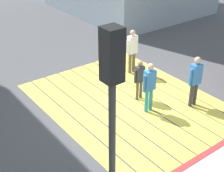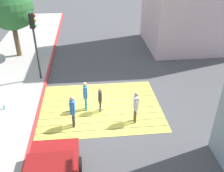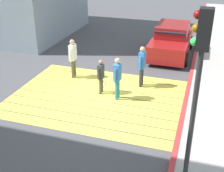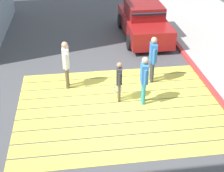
# 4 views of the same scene
# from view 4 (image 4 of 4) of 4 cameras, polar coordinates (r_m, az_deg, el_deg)

# --- Properties ---
(ground_plane) EXTENTS (120.00, 120.00, 0.00)m
(ground_plane) POSITION_cam_4_polar(r_m,az_deg,el_deg) (10.01, 1.41, -3.83)
(ground_plane) COLOR #4C4C4F
(crosswalk_stripes) EXTENTS (6.40, 4.90, 0.01)m
(crosswalk_stripes) POSITION_cam_4_polar(r_m,az_deg,el_deg) (10.01, 1.41, -3.80)
(crosswalk_stripes) COLOR #EAD64C
(crosswalk_stripes) RESTS_ON ground
(curb_painted) EXTENTS (0.16, 40.00, 0.13)m
(curb_painted) POSITION_cam_4_polar(r_m,az_deg,el_deg) (10.90, 18.56, -2.04)
(curb_painted) COLOR #BC3333
(curb_painted) RESTS_ON ground
(car_parked_near_curb) EXTENTS (2.01, 4.31, 1.57)m
(car_parked_near_curb) POSITION_cam_4_polar(r_m,az_deg,el_deg) (15.01, 5.74, 11.47)
(car_parked_near_curb) COLOR maroon
(car_parked_near_curb) RESTS_ON ground
(pedestrian_adult_lead) EXTENTS (0.23, 0.48, 1.62)m
(pedestrian_adult_lead) POSITION_cam_4_polar(r_m,az_deg,el_deg) (9.76, 5.80, 1.55)
(pedestrian_adult_lead) COLOR teal
(pedestrian_adult_lead) RESTS_ON ground
(pedestrian_adult_trailing) EXTENTS (0.25, 0.49, 1.69)m
(pedestrian_adult_trailing) POSITION_cam_4_polar(r_m,az_deg,el_deg) (11.03, 7.38, 5.31)
(pedestrian_adult_trailing) COLOR #333338
(pedestrian_adult_trailing) RESTS_ON ground
(pedestrian_adult_side) EXTENTS (0.23, 0.50, 1.70)m
(pedestrian_adult_side) POSITION_cam_4_polar(r_m,az_deg,el_deg) (10.68, -8.29, 4.37)
(pedestrian_adult_side) COLOR brown
(pedestrian_adult_side) RESTS_ON ground
(pedestrian_child_with_racket) EXTENTS (0.28, 0.43, 1.37)m
(pedestrian_child_with_racket) POSITION_cam_4_polar(r_m,az_deg,el_deg) (9.94, 1.29, 1.20)
(pedestrian_child_with_racket) COLOR brown
(pedestrian_child_with_racket) RESTS_ON ground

